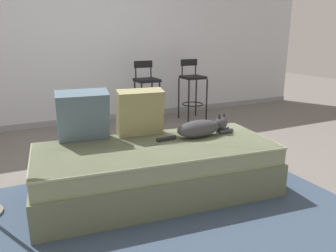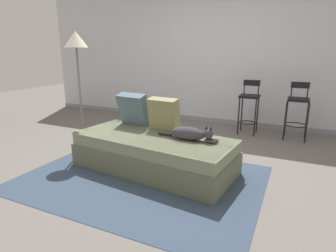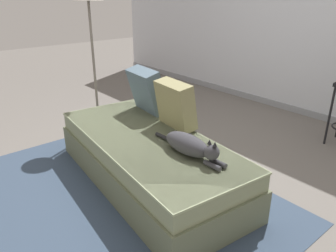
{
  "view_description": "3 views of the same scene",
  "coord_description": "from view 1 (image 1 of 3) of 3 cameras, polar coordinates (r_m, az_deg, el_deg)",
  "views": [
    {
      "loc": [
        -1.02,
        -2.7,
        1.29
      ],
      "look_at": [
        0.15,
        -0.3,
        0.55
      ],
      "focal_mm": 35.0,
      "sensor_mm": 36.0,
      "label": 1
    },
    {
      "loc": [
        1.53,
        -3.25,
        1.42
      ],
      "look_at": [
        0.15,
        -0.3,
        0.55
      ],
      "focal_mm": 30.0,
      "sensor_mm": 36.0,
      "label": 2
    },
    {
      "loc": [
        2.01,
        -1.87,
        1.56
      ],
      "look_at": [
        0.15,
        -0.3,
        0.55
      ],
      "focal_mm": 35.0,
      "sensor_mm": 36.0,
      "label": 3
    }
  ],
  "objects": [
    {
      "name": "cat",
      "position": [
        2.89,
        5.84,
        -0.35
      ],
      "size": [
        0.74,
        0.18,
        0.19
      ],
      "color": "#333338",
      "rests_on": "couch"
    },
    {
      "name": "ground_plane",
      "position": [
        3.16,
        -4.89,
        -8.56
      ],
      "size": [
        16.0,
        16.0,
        0.0
      ],
      "primitive_type": "plane",
      "color": "#66605B",
      "rests_on": "ground"
    },
    {
      "name": "bar_stool_near_window",
      "position": [
        4.8,
        -3.74,
        6.49
      ],
      "size": [
        0.32,
        0.32,
        0.93
      ],
      "color": "black",
      "rests_on": "ground"
    },
    {
      "name": "area_rug",
      "position": [
        2.59,
        0.93,
        -14.2
      ],
      "size": [
        2.66,
        1.94,
        0.01
      ],
      "primitive_type": "cube",
      "color": "#334256",
      "rests_on": "ground"
    },
    {
      "name": "couch",
      "position": [
        2.74,
        -1.92,
        -7.52
      ],
      "size": [
        2.04,
        1.04,
        0.43
      ],
      "color": "#636B50",
      "rests_on": "ground"
    },
    {
      "name": "throw_pillow_corner",
      "position": [
        2.8,
        -14.6,
        1.8
      ],
      "size": [
        0.44,
        0.3,
        0.44
      ],
      "color": "#4C6070",
      "rests_on": "couch"
    },
    {
      "name": "bar_stool_by_doorway",
      "position": [
        5.14,
        4.25,
        6.98
      ],
      "size": [
        0.34,
        0.34,
        0.93
      ],
      "color": "black",
      "rests_on": "ground"
    },
    {
      "name": "wall_back_panel",
      "position": [
        5.06,
        -14.88,
        15.15
      ],
      "size": [
        8.0,
        0.1,
        2.6
      ],
      "primitive_type": "cube",
      "color": "silver",
      "rests_on": "ground"
    },
    {
      "name": "throw_pillow_middle",
      "position": [
        2.89,
        -4.89,
        2.39
      ],
      "size": [
        0.42,
        0.25,
        0.42
      ],
      "color": "#847F56",
      "rests_on": "couch"
    },
    {
      "name": "wall_baseboard_trim",
      "position": [
        5.15,
        -13.8,
        1.1
      ],
      "size": [
        8.0,
        0.02,
        0.09
      ],
      "primitive_type": "cube",
      "color": "gray",
      "rests_on": "ground"
    }
  ]
}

